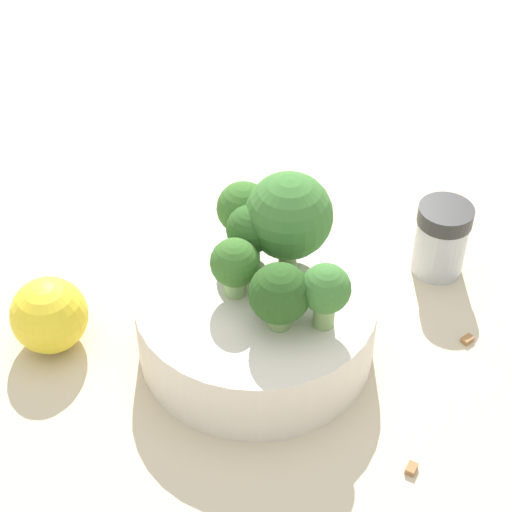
{
  "coord_description": "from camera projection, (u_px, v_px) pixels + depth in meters",
  "views": [
    {
      "loc": [
        -0.4,
        -0.08,
        0.45
      ],
      "look_at": [
        0.0,
        0.0,
        0.09
      ],
      "focal_mm": 60.0,
      "sensor_mm": 36.0,
      "label": 1
    }
  ],
  "objects": [
    {
      "name": "broccoli_floret_2",
      "position": [
        234.0,
        268.0,
        0.55
      ],
      "size": [
        0.03,
        0.03,
        0.04
      ],
      "color": "#84AD66",
      "rests_on": "bowl"
    },
    {
      "name": "broccoli_floret_5",
      "position": [
        244.0,
        210.0,
        0.58
      ],
      "size": [
        0.04,
        0.04,
        0.05
      ],
      "color": "#7A9E5B",
      "rests_on": "bowl"
    },
    {
      "name": "broccoli_floret_0",
      "position": [
        251.0,
        232.0,
        0.57
      ],
      "size": [
        0.03,
        0.03,
        0.05
      ],
      "color": "#84AD66",
      "rests_on": "bowl"
    },
    {
      "name": "almond_crumb_1",
      "position": [
        468.0,
        337.0,
        0.6
      ],
      "size": [
        0.01,
        0.01,
        0.01
      ],
      "primitive_type": "cube",
      "rotation": [
        0.0,
        0.0,
        5.57
      ],
      "color": "olive",
      "rests_on": "ground_plane"
    },
    {
      "name": "lemon_wedge",
      "position": [
        49.0,
        315.0,
        0.59
      ],
      "size": [
        0.05,
        0.05,
        0.05
      ],
      "primitive_type": "sphere",
      "color": "yellow",
      "rests_on": "ground_plane"
    },
    {
      "name": "broccoli_floret_1",
      "position": [
        326.0,
        291.0,
        0.53
      ],
      "size": [
        0.03,
        0.03,
        0.05
      ],
      "color": "#7A9E5B",
      "rests_on": "bowl"
    },
    {
      "name": "almond_crumb_0",
      "position": [
        412.0,
        467.0,
        0.52
      ],
      "size": [
        0.01,
        0.01,
        0.01
      ],
      "primitive_type": "cube",
      "rotation": [
        0.0,
        0.0,
        5.99
      ],
      "color": "olive",
      "rests_on": "ground_plane"
    },
    {
      "name": "bowl",
      "position": [
        256.0,
        322.0,
        0.59
      ],
      "size": [
        0.16,
        0.16,
        0.05
      ],
      "primitive_type": "cylinder",
      "color": "silver",
      "rests_on": "ground_plane"
    },
    {
      "name": "broccoli_floret_4",
      "position": [
        289.0,
        216.0,
        0.57
      ],
      "size": [
        0.06,
        0.06,
        0.07
      ],
      "color": "#7A9E5B",
      "rests_on": "bowl"
    },
    {
      "name": "ground_plane",
      "position": [
        256.0,
        348.0,
        0.6
      ],
      "size": [
        3.0,
        3.0,
        0.0
      ],
      "primitive_type": "plane",
      "color": "beige"
    },
    {
      "name": "broccoli_floret_3",
      "position": [
        280.0,
        295.0,
        0.53
      ],
      "size": [
        0.04,
        0.04,
        0.05
      ],
      "color": "#7A9E5B",
      "rests_on": "bowl"
    },
    {
      "name": "pepper_shaker",
      "position": [
        441.0,
        239.0,
        0.64
      ],
      "size": [
        0.04,
        0.04,
        0.06
      ],
      "color": "#B2B7BC",
      "rests_on": "ground_plane"
    }
  ]
}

